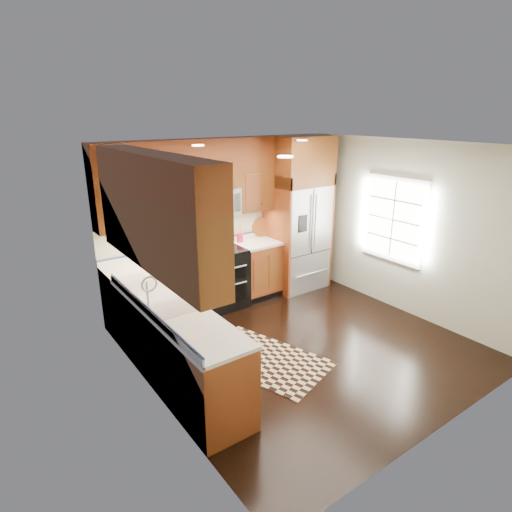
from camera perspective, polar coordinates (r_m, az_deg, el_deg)
ground at (r=5.88m, az=6.04°, el=-11.69°), size 4.00×4.00×0.00m
wall_back at (r=6.89m, az=-4.64°, el=4.68°), size 4.00×0.02×2.60m
wall_left at (r=4.34m, az=-13.66°, el=-4.39°), size 0.02×4.00×2.60m
wall_right at (r=6.80m, az=19.22°, el=3.48°), size 0.02×4.00×2.60m
window at (r=6.87m, az=17.85°, el=4.64°), size 0.04×1.10×1.30m
base_cabinets at (r=5.72m, az=-9.32°, el=-7.63°), size 2.85×3.00×0.90m
countertop at (r=5.68m, az=-8.82°, el=-2.60°), size 2.86×3.01×0.04m
upper_cabinets at (r=5.43m, az=-10.34°, el=8.44°), size 2.85×3.00×1.15m
range at (r=6.76m, az=-4.82°, el=-3.03°), size 0.76×0.67×0.95m
microwave at (r=6.52m, az=-5.70°, el=7.09°), size 0.76×0.40×0.42m
refrigerator at (r=7.35m, az=5.63°, el=5.56°), size 0.98×0.75×2.60m
sink_faucet at (r=4.75m, az=-11.47°, el=-6.22°), size 0.54×0.44×0.37m
rug at (r=5.54m, az=1.04°, el=-13.57°), size 1.39×1.80×0.01m
knife_block at (r=6.38m, az=-8.72°, el=1.03°), size 0.12×0.15×0.27m
utensil_crock at (r=6.97m, az=-2.15°, el=2.69°), size 0.12×0.12×0.29m
cutting_board at (r=7.34m, az=0.70°, el=2.78°), size 0.43×0.43×0.02m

